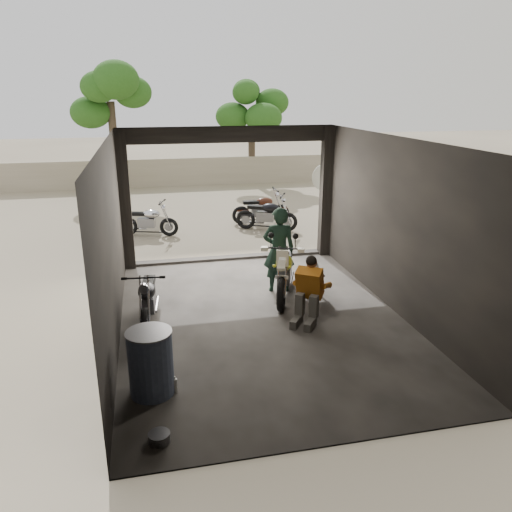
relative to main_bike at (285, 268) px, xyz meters
name	(u,v)px	position (x,y,z in m)	size (l,w,h in m)	color
ground	(262,320)	(-0.68, -0.94, -0.61)	(80.00, 80.00, 0.00)	#7A6D56
garage	(256,244)	(-0.68, -0.39, 0.67)	(7.00, 7.13, 3.20)	#2D2B28
boundary_wall	(189,172)	(-0.68, 13.06, -0.01)	(18.00, 0.30, 1.20)	gray
tree_left	(109,90)	(-3.68, 11.56, 3.37)	(2.20, 2.20, 5.60)	#382B1E
tree_right	(252,101)	(2.12, 13.06, 2.95)	(2.20, 2.20, 5.00)	#382B1E
main_bike	(285,268)	(0.00, 0.00, 0.00)	(0.76, 1.84, 1.23)	beige
left_bike	(148,296)	(-2.68, -0.67, -0.08)	(0.65, 1.58, 1.07)	black
outside_bike_a	(148,219)	(-2.58, 5.18, -0.11)	(0.62, 1.50, 1.01)	black
outside_bike_b	(261,206)	(0.88, 5.89, -0.08)	(0.65, 1.59, 1.07)	#411C0F
outside_bike_c	(267,212)	(0.86, 5.03, -0.07)	(0.66, 1.61, 1.09)	black
rider	(279,250)	(-0.04, 0.32, 0.28)	(0.65, 0.43, 1.78)	black
mechanic	(307,293)	(0.07, -1.24, -0.03)	(0.60, 0.81, 1.17)	#C36F1A
stool	(313,276)	(0.56, -0.10, -0.18)	(0.37, 0.37, 0.51)	black
helmet	(312,267)	(0.54, -0.10, 0.02)	(0.26, 0.27, 0.25)	silver
oil_drum	(151,364)	(-2.68, -2.89, -0.15)	(0.60, 0.60, 0.93)	#3E4B69
sign_post	(324,191)	(2.04, 3.42, 0.82)	(0.72, 0.08, 2.16)	black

